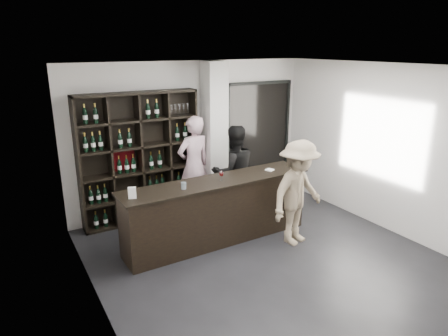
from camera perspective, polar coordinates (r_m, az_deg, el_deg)
floor at (r=6.26m, az=7.13°, el=-13.49°), size 5.00×5.50×0.01m
wine_shelf at (r=7.42m, az=-11.90°, el=1.34°), size 2.20×0.35×2.40m
structural_column at (r=7.85m, az=-1.35°, el=4.46°), size 0.40×0.40×2.90m
glass_panel at (r=8.67m, az=4.94°, el=5.28°), size 1.60×0.08×2.10m
tasting_counter at (r=6.66m, az=-0.86°, el=-6.12°), size 3.28×0.68×1.08m
taster_pink at (r=7.69m, az=-4.33°, el=0.39°), size 0.76×0.55×1.92m
taster_black at (r=7.51m, az=1.40°, el=-0.56°), size 0.96×0.80×1.78m
customer at (r=6.60m, az=10.53°, el=-3.52°), size 1.25×0.89×1.75m
wine_glass at (r=6.43m, az=-0.38°, el=-1.02°), size 0.08×0.08×0.18m
spit_cup at (r=6.09m, az=-5.79°, el=-2.52°), size 0.10×0.10×0.11m
napkin_stack at (r=7.01m, az=6.54°, el=-0.27°), size 0.15×0.15×0.02m
card_stand at (r=5.83m, az=-13.00°, el=-3.48°), size 0.12×0.09×0.17m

